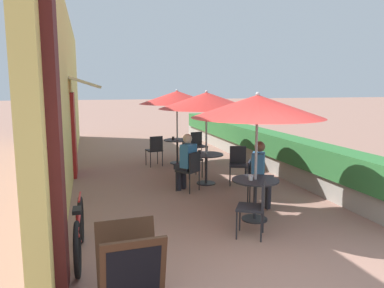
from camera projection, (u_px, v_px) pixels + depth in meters
ground_plane at (278, 285)px, 4.29m from camera, size 120.00×120.00×0.00m
cafe_facade_wall at (67, 93)px, 9.82m from camera, size 0.98×13.97×4.20m
planter_hedge at (250, 143)px, 11.49m from camera, size 0.60×12.97×1.01m
patio_table_near at (255, 190)px, 6.32m from camera, size 0.79×0.79×0.71m
patio_umbrella_near at (257, 106)px, 6.10m from camera, size 2.19×2.19×2.17m
cafe_chair_near_left at (256, 204)px, 5.59m from camera, size 0.55×0.55×0.87m
cafe_chair_near_right at (255, 180)px, 7.04m from camera, size 0.55×0.55×0.87m
seated_patron_near_right at (261, 171)px, 6.98m from camera, size 0.51×0.48×1.25m
coffee_cup_near at (251, 178)px, 6.23m from camera, size 0.07×0.07×0.09m
patio_table_mid at (206, 162)px, 8.67m from camera, size 0.79×0.79×0.71m
patio_umbrella_mid at (206, 101)px, 8.45m from camera, size 2.19×2.19×2.17m
cafe_chair_mid_left at (190, 157)px, 9.30m from camera, size 0.46×0.46×0.87m
cafe_chair_mid_right at (191, 168)px, 8.03m from camera, size 0.56×0.56×0.87m
seated_patron_mid_right at (186, 160)px, 8.07m from camera, size 0.50×0.51×1.25m
cafe_chair_mid_back at (238, 162)px, 8.68m from camera, size 0.51×0.51×0.87m
coffee_cup_mid at (199, 152)px, 8.63m from camera, size 0.07×0.07×0.09m
patio_table_far at (177, 146)px, 10.97m from camera, size 0.79×0.79×0.71m
patio_umbrella_far at (177, 97)px, 10.75m from camera, size 2.19×2.19×2.17m
cafe_chair_far_left at (155, 148)px, 10.56m from camera, size 0.48×0.48×0.87m
cafe_chair_far_right at (198, 144)px, 11.37m from camera, size 0.48×0.48×0.87m
coffee_cup_far at (173, 138)px, 10.93m from camera, size 0.07×0.07×0.09m
bicycle_leaning at (79, 232)px, 4.93m from camera, size 0.11×1.71×0.77m
menu_board at (130, 270)px, 3.77m from camera, size 0.68×0.67×0.87m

